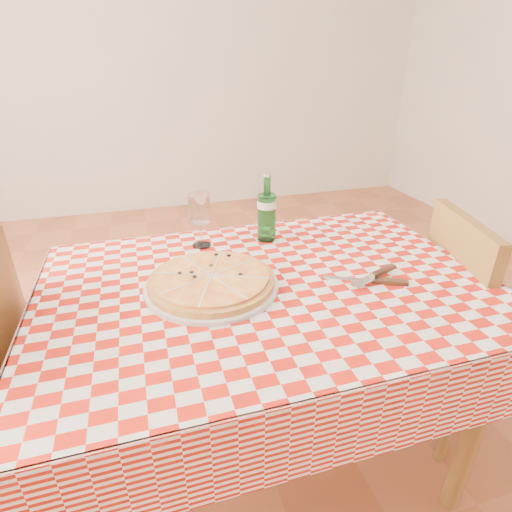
% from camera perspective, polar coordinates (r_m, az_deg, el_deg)
% --- Properties ---
extents(dining_table, '(1.20, 0.80, 0.75)m').
position_cam_1_polar(dining_table, '(1.22, 1.72, -7.78)').
color(dining_table, brown).
rests_on(dining_table, ground).
extents(tablecloth, '(1.30, 0.90, 0.01)m').
position_cam_1_polar(tablecloth, '(1.17, 1.78, -3.93)').
color(tablecloth, '#971309').
rests_on(tablecloth, dining_table).
extents(chair_near, '(0.50, 0.50, 0.89)m').
position_cam_1_polar(chair_near, '(1.64, 28.42, -7.85)').
color(chair_near, brown).
rests_on(chair_near, ground).
extents(pizza_plate, '(0.50, 0.50, 0.05)m').
position_cam_1_polar(pizza_plate, '(1.14, -6.38, -3.41)').
color(pizza_plate, '#C38B41').
rests_on(pizza_plate, tablecloth).
extents(water_bottle, '(0.07, 0.07, 0.24)m').
position_cam_1_polar(water_bottle, '(1.40, 1.55, 6.95)').
color(water_bottle, '#186325').
rests_on(water_bottle, tablecloth).
extents(wine_glass, '(0.08, 0.08, 0.19)m').
position_cam_1_polar(wine_glass, '(1.37, -7.97, 5.04)').
color(wine_glass, white).
rests_on(wine_glass, tablecloth).
extents(cutlery, '(0.26, 0.22, 0.03)m').
position_cam_1_polar(cutlery, '(1.21, 16.22, -3.00)').
color(cutlery, silver).
rests_on(cutlery, tablecloth).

